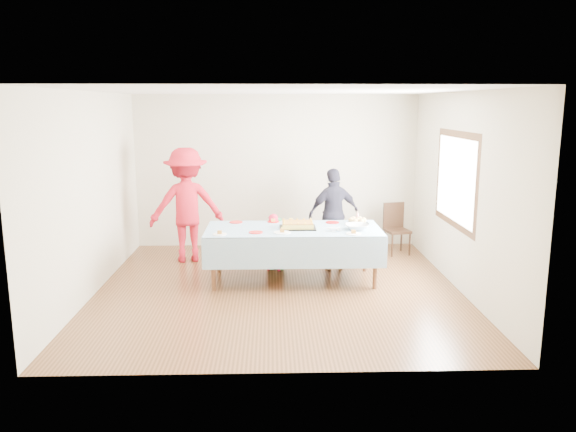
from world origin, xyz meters
name	(u,v)px	position (x,y,z in m)	size (l,w,h in m)	color
ground	(278,289)	(0.00, 0.00, 0.00)	(5.00, 5.00, 0.00)	#4A2C15
room_walls	(282,162)	(0.05, 0.00, 1.77)	(5.04, 5.04, 2.72)	beige
party_table	(293,232)	(0.22, 0.39, 0.72)	(2.50, 1.10, 0.78)	brown
birthday_cake	(298,225)	(0.28, 0.39, 0.82)	(0.52, 0.40, 0.09)	black
rolls_tray	(357,221)	(1.18, 0.63, 0.82)	(0.35, 0.35, 0.10)	black
punch_bowl	(357,227)	(1.12, 0.27, 0.82)	(0.33, 0.33, 0.08)	silver
party_hat	(357,216)	(1.21, 0.81, 0.87)	(0.10, 0.10, 0.17)	white
fork_pile	(335,229)	(0.79, 0.17, 0.81)	(0.24, 0.18, 0.07)	white
plate_red_far_a	(236,222)	(-0.63, 0.81, 0.79)	(0.20, 0.20, 0.01)	red
plate_red_far_b	(273,222)	(-0.07, 0.82, 0.79)	(0.18, 0.18, 0.01)	red
plate_red_far_c	(291,222)	(0.20, 0.82, 0.79)	(0.18, 0.18, 0.01)	red
plate_red_far_d	(332,222)	(0.82, 0.74, 0.79)	(0.20, 0.20, 0.01)	red
plate_red_near	(256,232)	(-0.31, 0.11, 0.79)	(0.20, 0.20, 0.01)	red
plate_white_left	(220,234)	(-0.80, 0.01, 0.79)	(0.19, 0.19, 0.01)	white
plate_white_mid	(282,233)	(0.06, 0.09, 0.79)	(0.23, 0.23, 0.01)	white
plate_white_right	(354,234)	(1.03, -0.01, 0.79)	(0.21, 0.21, 0.01)	white
dining_chair	(396,225)	(2.04, 1.88, 0.48)	(0.45, 0.45, 0.87)	black
toddler_left	(273,242)	(-0.07, 0.90, 0.45)	(0.33, 0.21, 0.90)	red
toddler_mid	(276,243)	(-0.02, 0.95, 0.42)	(0.41, 0.26, 0.83)	#226835
toddler_right	(332,246)	(0.84, 0.92, 0.38)	(0.37, 0.29, 0.76)	tan
adult_left	(187,205)	(-1.46, 1.50, 0.93)	(1.20, 0.69, 1.85)	red
adult_right	(334,214)	(0.94, 1.60, 0.75)	(0.88, 0.37, 1.50)	#272634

